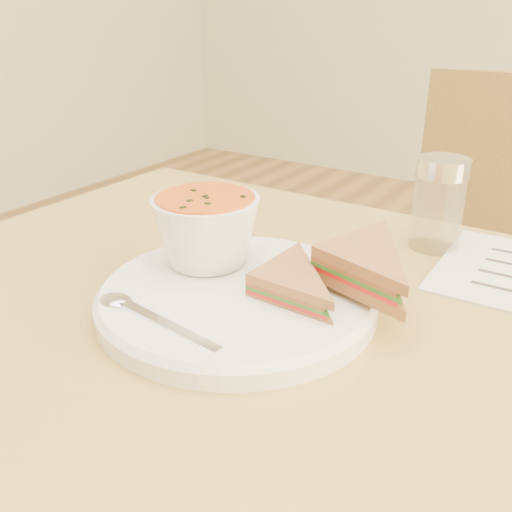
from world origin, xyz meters
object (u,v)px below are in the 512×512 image
Objects in this scene: chair_far at (484,340)px; condiment_shaker at (438,204)px; soup_bowl at (206,233)px; plate at (236,299)px.

chair_far reaches higher than condiment_shaker.
chair_far reaches higher than soup_bowl.
condiment_shaker is at bearing 52.21° from soup_bowl.
condiment_shaker is (0.18, 0.23, 0.00)m from soup_bowl.
condiment_shaker reaches higher than plate.
chair_far is 8.08× the size of soup_bowl.
condiment_shaker is (-0.03, -0.32, 0.35)m from chair_far.
chair_far reaches higher than plate.
plate is at bearing 73.49° from chair_far.
soup_bowl is at bearing -127.79° from condiment_shaker.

